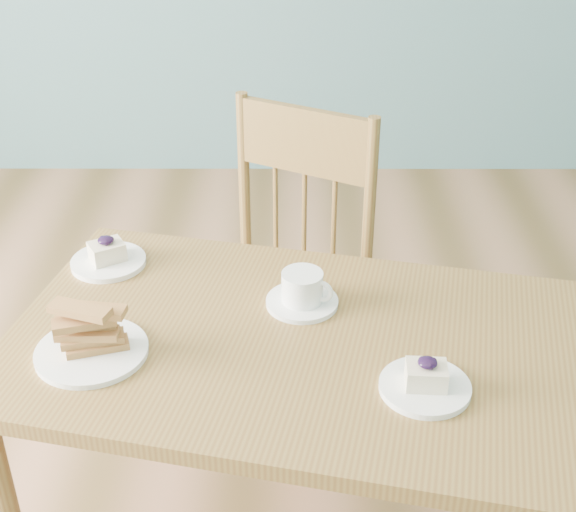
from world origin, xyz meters
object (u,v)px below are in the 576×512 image
Objects in this scene: cheesecake_plate_near at (425,382)px; cheesecake_plate_far at (108,257)px; dining_table at (309,366)px; coffee_cup at (303,291)px; dining_chair at (281,279)px; biscotti_plate at (90,338)px.

cheesecake_plate_far is (-0.68, 0.45, 0.00)m from cheesecake_plate_near.
dining_table is 0.56m from cheesecake_plate_far.
cheesecake_plate_far is at bearing 146.48° from cheesecake_plate_near.
cheesecake_plate_near is (0.21, -0.15, 0.08)m from dining_table.
coffee_cup is (-0.01, 0.13, 0.10)m from dining_table.
dining_chair reaches higher than coffee_cup.
biscotti_plate reaches higher than coffee_cup.
cheesecake_plate_near is at bearing -9.42° from biscotti_plate.
cheesecake_plate_near is 0.65m from biscotti_plate.
dining_chair reaches higher than cheesecake_plate_near.
coffee_cup is at bearing 107.75° from dining_table.
dining_table is at bearing 144.53° from cheesecake_plate_near.
coffee_cup is at bearing 22.70° from biscotti_plate.
coffee_cup is 0.70× the size of biscotti_plate.
biscotti_plate is at bearing -94.90° from dining_chair.
coffee_cup is at bearing 128.38° from cheesecake_plate_near.
dining_chair is at bearing 120.64° from coffee_cup.
biscotti_plate is at bearing 170.58° from cheesecake_plate_near.
biscotti_plate is at bearing -84.42° from cheesecake_plate_far.
cheesecake_plate_far is at bearing 95.58° from biscotti_plate.
dining_table is at bearing 5.81° from biscotti_plate.
coffee_cup reaches higher than dining_table.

